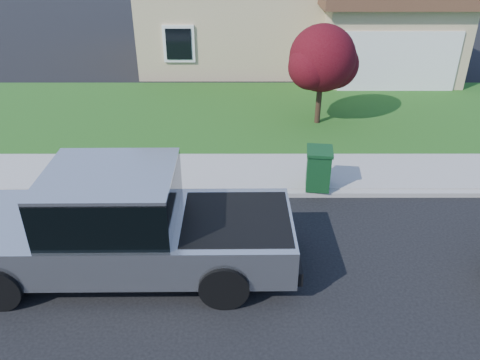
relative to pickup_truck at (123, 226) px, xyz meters
name	(u,v)px	position (x,y,z in m)	size (l,w,h in m)	color
ground	(224,272)	(1.88, -0.12, -0.99)	(80.00, 80.00, 0.00)	black
curb	(267,194)	(2.88, 2.78, -0.93)	(40.00, 0.20, 0.12)	gray
sidewalk	(265,172)	(2.88, 3.88, -0.92)	(40.00, 2.00, 0.15)	gray
lawn	(259,114)	(2.88, 8.38, -0.94)	(40.00, 7.00, 0.10)	#184513
pickup_truck	(123,226)	(0.00, 0.00, 0.00)	(6.50, 2.50, 2.13)	black
woman	(140,195)	(0.04, 1.41, -0.15)	(0.64, 0.47, 1.78)	#E99780
ornamental_tree	(323,61)	(4.82, 7.45, 1.15)	(2.33, 2.10, 3.20)	black
trash_bin	(318,168)	(4.13, 2.98, -0.32)	(0.71, 0.79, 1.02)	#0E3517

